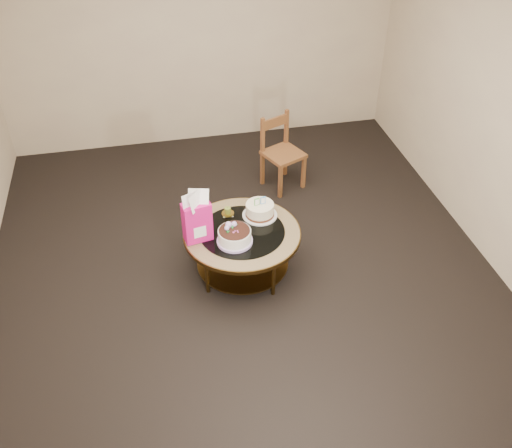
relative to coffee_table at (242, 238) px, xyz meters
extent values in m
plane|color=black|center=(0.00, 0.00, -0.38)|extent=(5.00, 5.00, 0.00)
cube|color=tan|center=(0.00, 2.50, 0.92)|extent=(4.50, 0.02, 2.60)
cube|color=tan|center=(0.00, -2.50, 0.92)|extent=(4.50, 0.02, 2.60)
cube|color=tan|center=(2.25, 0.00, 0.92)|extent=(0.02, 5.00, 2.60)
cylinder|color=brown|center=(0.35, 0.20, -0.17)|extent=(0.04, 0.04, 0.42)
cylinder|color=brown|center=(-0.20, 0.35, -0.17)|extent=(0.04, 0.04, 0.42)
cylinder|color=brown|center=(-0.35, -0.20, -0.17)|extent=(0.04, 0.04, 0.42)
cylinder|color=brown|center=(0.20, -0.35, -0.17)|extent=(0.04, 0.04, 0.42)
cylinder|color=brown|center=(0.00, 0.00, -0.28)|extent=(0.82, 0.82, 0.02)
cylinder|color=brown|center=(0.00, 0.00, 0.05)|extent=(1.02, 1.02, 0.04)
cylinder|color=#A18A59|center=(0.00, 0.00, 0.07)|extent=(1.00, 1.00, 0.01)
cylinder|color=black|center=(0.00, 0.00, 0.08)|extent=(0.74, 0.74, 0.01)
cylinder|color=#C0A1E4|center=(-0.09, -0.13, 0.09)|extent=(0.30, 0.30, 0.02)
cylinder|color=white|center=(-0.09, -0.13, 0.14)|extent=(0.28, 0.28, 0.12)
cylinder|color=black|center=(-0.09, -0.13, 0.21)|extent=(0.26, 0.26, 0.01)
sphere|color=#C0A1E4|center=(-0.13, -0.07, 0.23)|extent=(0.06, 0.06, 0.06)
sphere|color=#C0A1E4|center=(-0.08, -0.07, 0.23)|extent=(0.05, 0.05, 0.05)
sphere|color=#C0A1E4|center=(-0.15, -0.11, 0.22)|extent=(0.04, 0.04, 0.04)
cone|color=#217B31|center=(-0.10, -0.10, 0.21)|extent=(0.03, 0.03, 0.03)
cone|color=#217B31|center=(-0.16, -0.08, 0.21)|extent=(0.04, 0.04, 0.03)
cone|color=#217B31|center=(-0.06, -0.06, 0.21)|extent=(0.04, 0.04, 0.03)
cone|color=#217B31|center=(-0.14, -0.14, 0.21)|extent=(0.04, 0.04, 0.03)
cylinder|color=silver|center=(0.20, 0.18, 0.09)|extent=(0.31, 0.31, 0.01)
cylinder|color=#4C2515|center=(0.20, 0.18, 0.10)|extent=(0.26, 0.26, 0.02)
cylinder|color=white|center=(0.20, 0.18, 0.16)|extent=(0.25, 0.25, 0.09)
cube|color=#53AF4B|center=(0.17, 0.18, 0.24)|extent=(0.05, 0.02, 0.07)
cube|color=white|center=(0.17, 0.18, 0.24)|extent=(0.04, 0.02, 0.06)
cube|color=#408EDA|center=(0.22, 0.19, 0.24)|extent=(0.05, 0.02, 0.07)
cube|color=white|center=(0.22, 0.19, 0.24)|extent=(0.04, 0.02, 0.06)
cube|color=#E5157F|center=(-0.38, -0.02, 0.26)|extent=(0.25, 0.17, 0.36)
cube|color=white|center=(-0.38, -0.02, 0.20)|extent=(0.13, 0.15, 0.11)
cube|color=#ECD561|center=(-0.08, 0.26, 0.08)|extent=(0.10, 0.10, 0.01)
cylinder|color=gold|center=(-0.08, 0.26, 0.09)|extent=(0.11, 0.11, 0.01)
cylinder|color=olive|center=(-0.08, 0.26, 0.13)|extent=(0.06, 0.06, 0.06)
cylinder|color=black|center=(-0.08, 0.26, 0.16)|extent=(0.00, 0.00, 0.01)
cube|color=brown|center=(0.69, 1.26, 0.02)|extent=(0.49, 0.49, 0.04)
cube|color=brown|center=(0.61, 1.05, -0.18)|extent=(0.05, 0.05, 0.40)
cube|color=brown|center=(0.90, 1.18, -0.18)|extent=(0.05, 0.05, 0.40)
cube|color=brown|center=(0.48, 1.34, -0.18)|extent=(0.05, 0.05, 0.40)
cube|color=brown|center=(0.77, 1.47, -0.18)|extent=(0.05, 0.05, 0.40)
cube|color=brown|center=(0.48, 1.34, 0.22)|extent=(0.05, 0.05, 0.41)
cube|color=brown|center=(0.77, 1.47, 0.22)|extent=(0.05, 0.05, 0.41)
cube|color=brown|center=(0.62, 1.40, 0.33)|extent=(0.30, 0.15, 0.11)
camera|label=1|loc=(-0.68, -3.76, 3.17)|focal=40.00mm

